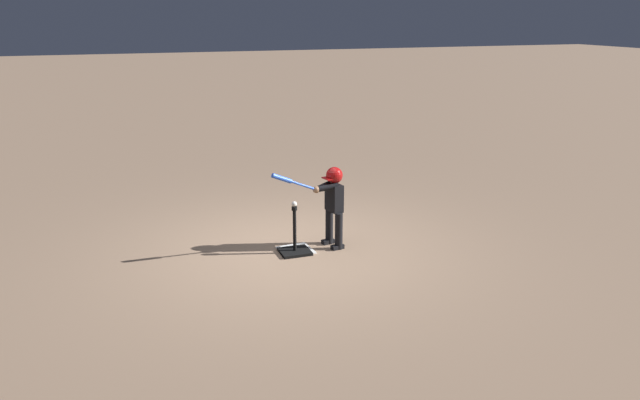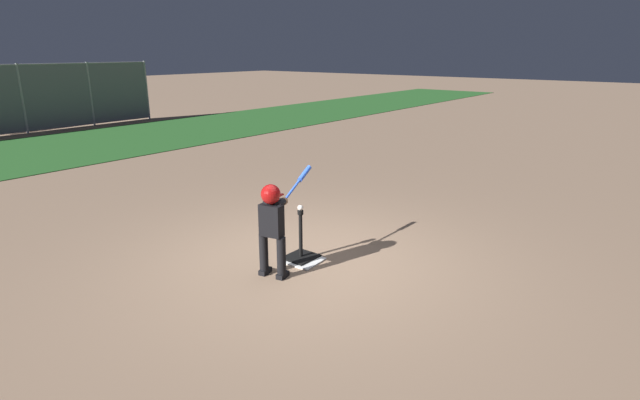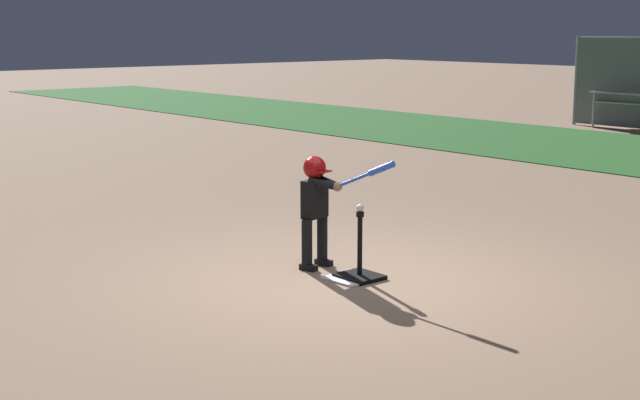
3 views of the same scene
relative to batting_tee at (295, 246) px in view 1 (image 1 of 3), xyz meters
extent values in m
plane|color=#93755B|center=(0.03, -0.13, -0.10)|extent=(90.00, 90.00, 0.00)
cube|color=white|center=(-0.04, -0.07, -0.09)|extent=(0.47, 0.47, 0.02)
cube|color=black|center=(0.00, 0.00, -0.08)|extent=(0.41, 0.37, 0.04)
cylinder|color=black|center=(0.00, 0.00, 0.23)|extent=(0.05, 0.05, 0.58)
cylinder|color=black|center=(0.00, 0.00, 0.55)|extent=(0.08, 0.08, 0.05)
cylinder|color=black|center=(-0.63, 0.06, 0.16)|extent=(0.13, 0.13, 0.52)
cube|color=black|center=(-0.61, 0.06, -0.07)|extent=(0.19, 0.12, 0.06)
cylinder|color=black|center=(-0.58, -0.19, 0.16)|extent=(0.13, 0.13, 0.52)
cube|color=black|center=(-0.56, -0.19, -0.07)|extent=(0.19, 0.12, 0.06)
cube|color=black|center=(-0.60, -0.07, 0.62)|extent=(0.20, 0.30, 0.39)
sphere|color=#936B4C|center=(-0.60, -0.07, 0.92)|extent=(0.20, 0.20, 0.20)
sphere|color=maroon|center=(-0.60, -0.07, 0.94)|extent=(0.23, 0.23, 0.23)
cube|color=maroon|center=(-0.51, -0.05, 0.91)|extent=(0.15, 0.19, 0.01)
cylinder|color=black|center=(-0.47, 0.00, 0.79)|extent=(0.32, 0.11, 0.11)
cylinder|color=black|center=(-0.45, -0.08, 0.79)|extent=(0.31, 0.22, 0.11)
sphere|color=#936B4C|center=(-0.32, -0.01, 0.78)|extent=(0.10, 0.10, 0.10)
cylinder|color=blue|center=(0.00, 0.05, 0.91)|extent=(0.64, 0.16, 0.31)
cylinder|color=blue|center=(0.20, 0.09, 1.00)|extent=(0.30, 0.12, 0.17)
cylinder|color=black|center=(-0.34, -0.01, 0.77)|extent=(0.04, 0.05, 0.05)
sphere|color=white|center=(0.00, 0.00, 0.61)|extent=(0.07, 0.07, 0.07)
camera|label=1|loc=(2.40, 7.64, 3.08)|focal=35.00mm
camera|label=2|loc=(-4.59, -3.94, 2.53)|focal=28.00mm
camera|label=3|loc=(6.13, -5.75, 2.31)|focal=50.00mm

